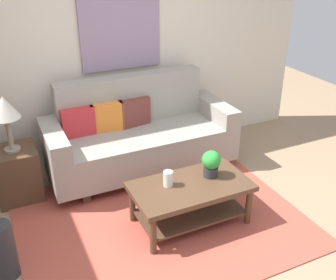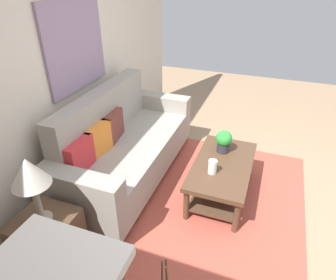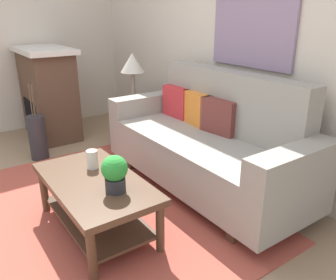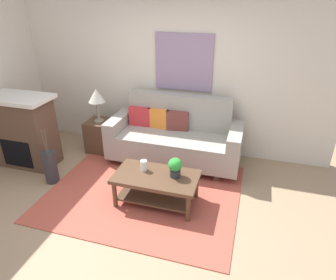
# 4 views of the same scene
# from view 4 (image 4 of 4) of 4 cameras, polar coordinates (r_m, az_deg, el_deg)

# --- Properties ---
(ground_plane) EXTENTS (9.29, 9.29, 0.00)m
(ground_plane) POSITION_cam_4_polar(r_m,az_deg,el_deg) (4.04, -7.11, -13.78)
(ground_plane) COLOR #9E7F60
(wall_back) EXTENTS (5.29, 0.10, 2.70)m
(wall_back) POSITION_cam_4_polar(r_m,az_deg,el_deg) (5.15, 1.07, 12.50)
(wall_back) COLOR beige
(wall_back) RESTS_ON ground_plane
(area_rug) EXTENTS (2.64, 2.13, 0.01)m
(area_rug) POSITION_cam_4_polar(r_m,az_deg,el_deg) (4.39, -4.54, -9.73)
(area_rug) COLOR #B24C3D
(area_rug) RESTS_ON ground_plane
(couch) EXTENTS (2.12, 0.84, 1.08)m
(couch) POSITION_cam_4_polar(r_m,az_deg,el_deg) (4.93, 1.37, 0.44)
(couch) COLOR gray
(couch) RESTS_ON ground_plane
(throw_pillow_crimson) EXTENTS (0.36, 0.13, 0.32)m
(throw_pillow_crimson) POSITION_cam_4_polar(r_m,az_deg,el_deg) (5.13, -5.29, 4.46)
(throw_pillow_crimson) COLOR red
(throw_pillow_crimson) RESTS_ON couch
(throw_pillow_orange) EXTENTS (0.37, 0.17, 0.32)m
(throw_pillow_orange) POSITION_cam_4_polar(r_m,az_deg,el_deg) (5.03, -1.82, 4.08)
(throw_pillow_orange) COLOR orange
(throw_pillow_orange) RESTS_ON couch
(throw_pillow_maroon) EXTENTS (0.37, 0.17, 0.32)m
(throw_pillow_maroon) POSITION_cam_4_polar(r_m,az_deg,el_deg) (4.94, 1.79, 3.67)
(throw_pillow_maroon) COLOR brown
(throw_pillow_maroon) RESTS_ON couch
(coffee_table) EXTENTS (1.10, 0.60, 0.43)m
(coffee_table) POSITION_cam_4_polar(r_m,az_deg,el_deg) (4.03, -2.21, -8.04)
(coffee_table) COLOR #513826
(coffee_table) RESTS_ON ground_plane
(tabletop_vase) EXTENTS (0.09, 0.09, 0.15)m
(tabletop_vase) POSITION_cam_4_polar(r_m,az_deg,el_deg) (4.04, -4.57, -4.79)
(tabletop_vase) COLOR white
(tabletop_vase) RESTS_ON coffee_table
(potted_plant_tabletop) EXTENTS (0.18, 0.18, 0.26)m
(potted_plant_tabletop) POSITION_cam_4_polar(r_m,az_deg,el_deg) (3.87, 1.36, -5.06)
(potted_plant_tabletop) COLOR #2D2D33
(potted_plant_tabletop) RESTS_ON coffee_table
(side_table) EXTENTS (0.44, 0.44, 0.56)m
(side_table) POSITION_cam_4_polar(r_m,az_deg,el_deg) (5.47, -12.52, 0.79)
(side_table) COLOR #513826
(side_table) RESTS_ON ground_plane
(table_lamp) EXTENTS (0.28, 0.28, 0.57)m
(table_lamp) POSITION_cam_4_polar(r_m,az_deg,el_deg) (5.21, -13.29, 7.88)
(table_lamp) COLOR gray
(table_lamp) RESTS_ON side_table
(fireplace) EXTENTS (1.02, 0.58, 1.16)m
(fireplace) POSITION_cam_4_polar(r_m,az_deg,el_deg) (5.32, -25.44, 1.59)
(fireplace) COLOR brown
(fireplace) RESTS_ON ground_plane
(floor_vase) EXTENTS (0.20, 0.20, 0.50)m
(floor_vase) POSITION_cam_4_polar(r_m,az_deg,el_deg) (4.80, -21.25, -4.74)
(floor_vase) COLOR #2D2D33
(floor_vase) RESTS_ON ground_plane
(floor_vase_branch_a) EXTENTS (0.01, 0.02, 0.36)m
(floor_vase_branch_a) POSITION_cam_4_polar(r_m,az_deg,el_deg) (4.59, -21.92, -0.17)
(floor_vase_branch_a) COLOR brown
(floor_vase_branch_a) RESTS_ON floor_vase
(floor_vase_branch_b) EXTENTS (0.04, 0.02, 0.36)m
(floor_vase_branch_b) POSITION_cam_4_polar(r_m,az_deg,el_deg) (4.62, -22.09, -0.03)
(floor_vase_branch_b) COLOR brown
(floor_vase_branch_b) RESTS_ON floor_vase
(floor_vase_branch_c) EXTENTS (0.04, 0.02, 0.36)m
(floor_vase_branch_c) POSITION_cam_4_polar(r_m,az_deg,el_deg) (4.60, -22.34, -0.22)
(floor_vase_branch_c) COLOR brown
(floor_vase_branch_c) RESTS_ON floor_vase
(framed_painting) EXTENTS (0.94, 0.03, 0.90)m
(framed_painting) POSITION_cam_4_polar(r_m,az_deg,el_deg) (4.99, 2.97, 14.38)
(framed_painting) COLOR gray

